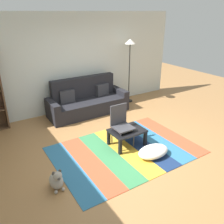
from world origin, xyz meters
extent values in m
plane|color=#9E7042|center=(0.00, 0.00, 0.00)|extent=(14.00, 14.00, 0.00)
cube|color=silver|center=(0.00, 2.55, 1.35)|extent=(6.80, 0.10, 2.70)
cube|color=teal|center=(-1.32, -0.19, 0.01)|extent=(0.42, 2.02, 0.01)
cube|color=#C64C2D|center=(-0.90, -0.19, 0.01)|extent=(0.42, 2.02, 0.01)
cube|color=#387F4C|center=(-0.48, -0.19, 0.01)|extent=(0.42, 2.02, 0.01)
cube|color=gold|center=(-0.06, -0.19, 0.01)|extent=(0.42, 2.02, 0.01)
cube|color=navy|center=(0.35, -0.19, 0.01)|extent=(0.42, 2.02, 0.01)
cube|color=teal|center=(0.77, -0.19, 0.01)|extent=(0.42, 2.02, 0.01)
cube|color=#C64C2D|center=(1.19, -0.19, 0.01)|extent=(0.42, 2.02, 0.01)
cube|color=black|center=(0.17, 1.95, 0.20)|extent=(1.90, 0.80, 0.40)
cube|color=black|center=(0.17, 2.25, 0.70)|extent=(1.90, 0.20, 0.60)
cube|color=black|center=(-0.87, 1.95, 0.28)|extent=(0.18, 0.80, 0.56)
cube|color=black|center=(1.21, 1.95, 0.28)|extent=(0.18, 0.80, 0.56)
cube|color=#333338|center=(-0.38, 2.13, 0.56)|extent=(0.42, 0.19, 0.36)
cube|color=#333338|center=(0.72, 2.13, 0.56)|extent=(0.42, 0.19, 0.36)
cube|color=brown|center=(-1.94, 2.30, 0.99)|extent=(0.04, 0.28, 1.98)
cube|color=black|center=(0.09, -0.03, 0.35)|extent=(0.73, 0.53, 0.04)
cube|color=black|center=(-0.24, -0.26, 0.17)|extent=(0.06, 0.06, 0.33)
cube|color=black|center=(0.41, -0.26, 0.17)|extent=(0.06, 0.06, 0.33)
cube|color=black|center=(-0.24, 0.19, 0.17)|extent=(0.06, 0.06, 0.33)
cube|color=black|center=(0.41, 0.19, 0.17)|extent=(0.06, 0.06, 0.33)
ellipsoid|color=white|center=(0.28, -0.67, 0.11)|extent=(0.68, 0.42, 0.21)
ellipsoid|color=#9E998E|center=(-1.67, -0.50, 0.13)|extent=(0.22, 0.30, 0.26)
sphere|color=#9E998E|center=(-1.67, -0.60, 0.30)|extent=(0.15, 0.15, 0.15)
ellipsoid|color=#474440|center=(-1.67, -0.66, 0.29)|extent=(0.06, 0.07, 0.05)
ellipsoid|color=#474440|center=(-1.73, -0.58, 0.36)|extent=(0.05, 0.04, 0.08)
ellipsoid|color=#474440|center=(-1.62, -0.58, 0.36)|extent=(0.05, 0.04, 0.08)
sphere|color=#9E998E|center=(-1.73, -0.63, 0.03)|extent=(0.06, 0.06, 0.06)
sphere|color=#9E998E|center=(-1.61, -0.63, 0.03)|extent=(0.06, 0.06, 0.06)
cylinder|color=black|center=(1.70, 2.14, 0.01)|extent=(0.26, 0.26, 0.02)
cylinder|color=black|center=(1.70, 2.14, 0.92)|extent=(0.03, 0.03, 1.79)
cone|color=white|center=(1.70, 2.14, 1.88)|extent=(0.32, 0.32, 0.14)
cube|color=black|center=(0.14, -0.02, 0.38)|extent=(0.05, 0.15, 0.02)
cube|color=#38383D|center=(0.00, 0.00, 0.44)|extent=(0.40, 0.40, 0.03)
cube|color=#38383D|center=(0.00, 0.18, 0.68)|extent=(0.40, 0.03, 0.44)
cylinder|color=#38383D|center=(-0.17, -0.17, 0.21)|extent=(0.02, 0.02, 0.42)
cylinder|color=#38383D|center=(0.17, -0.17, 0.21)|extent=(0.02, 0.02, 0.42)
cylinder|color=#38383D|center=(-0.17, 0.17, 0.21)|extent=(0.02, 0.02, 0.42)
cylinder|color=#38383D|center=(0.17, 0.17, 0.21)|extent=(0.02, 0.02, 0.42)
camera|label=1|loc=(-2.51, -3.56, 2.69)|focal=37.13mm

